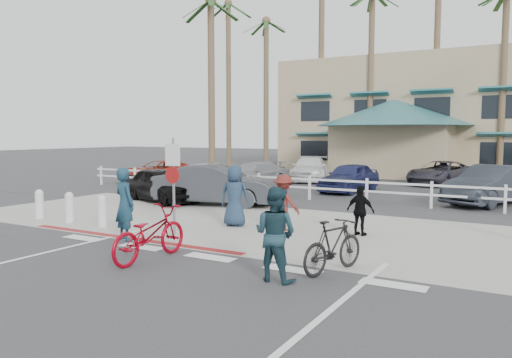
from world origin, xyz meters
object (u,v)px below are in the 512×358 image
Objects in this scene: sign_post at (174,181)px; car_red_compact at (162,185)px; bike_black at (333,246)px; bike_red at (150,234)px; car_white_sedan at (216,185)px.

car_red_compact is (-4.59, 4.88, -0.76)m from sign_post.
bike_black is (5.05, -1.34, -0.92)m from sign_post.
sign_post is at bearing 2.19° from bike_black.
bike_black is 0.44× the size of car_red_compact.
bike_red is at bearing -61.77° from sign_post.
sign_post is 5.31m from bike_black.
sign_post is 5.66m from car_white_sedan.
car_white_sedan reaches higher than bike_black.
sign_post is 0.62× the size of car_white_sedan.
bike_black is at bearing -14.86° from sign_post.
sign_post is 6.74m from car_red_compact.
car_white_sedan reaches higher than bike_red.
car_red_compact is (-2.41, -0.31, -0.08)m from car_white_sedan.
car_red_compact is at bearing -50.91° from bike_red.
sign_post is 1.32× the size of bike_red.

